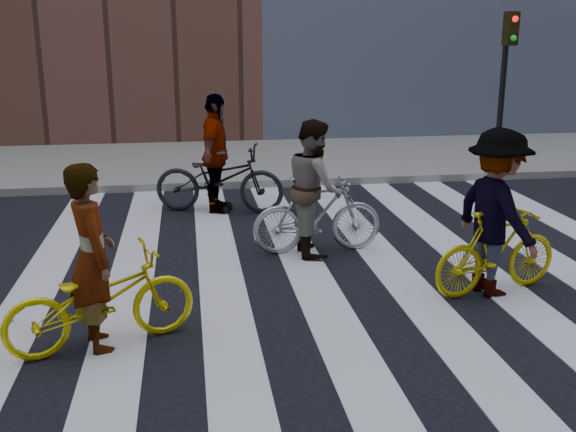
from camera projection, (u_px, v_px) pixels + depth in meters
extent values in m
plane|color=black|center=(354.00, 276.00, 8.42)|extent=(100.00, 100.00, 0.00)
cube|color=gray|center=(275.00, 160.00, 15.55)|extent=(100.00, 5.00, 0.15)
cube|color=silver|center=(33.00, 293.00, 7.87)|extent=(0.55, 10.00, 0.01)
cube|color=silver|center=(129.00, 287.00, 8.02)|extent=(0.55, 10.00, 0.01)
cube|color=silver|center=(222.00, 282.00, 8.18)|extent=(0.55, 10.00, 0.01)
cube|color=silver|center=(311.00, 278.00, 8.34)|extent=(0.55, 10.00, 0.01)
cube|color=silver|center=(396.00, 273.00, 8.50)|extent=(0.55, 10.00, 0.01)
cube|color=silver|center=(479.00, 269.00, 8.66)|extent=(0.55, 10.00, 0.01)
cube|color=silver|center=(558.00, 264.00, 8.81)|extent=(0.55, 10.00, 0.01)
cylinder|color=black|center=(501.00, 99.00, 13.77)|extent=(0.12, 0.12, 3.20)
cube|color=black|center=(511.00, 29.00, 13.26)|extent=(0.22, 0.28, 0.65)
sphere|color=red|center=(515.00, 19.00, 13.07)|extent=(0.12, 0.12, 0.12)
sphere|color=#0CCC26|center=(514.00, 38.00, 13.16)|extent=(0.12, 0.12, 0.12)
imported|color=yellow|center=(101.00, 300.00, 6.43)|extent=(1.94, 1.21, 0.96)
imported|color=#A5A8AE|center=(317.00, 215.00, 9.18)|extent=(1.81, 0.57, 1.08)
imported|color=#C6B70B|center=(497.00, 251.00, 7.76)|extent=(1.74, 0.86, 1.00)
imported|color=black|center=(219.00, 179.00, 11.26)|extent=(2.29, 1.29, 1.14)
imported|color=slate|center=(92.00, 258.00, 6.31)|extent=(0.63, 0.77, 1.81)
imported|color=slate|center=(314.00, 187.00, 9.07)|extent=(0.73, 0.92, 1.84)
imported|color=slate|center=(496.00, 213.00, 7.63)|extent=(0.99, 1.38, 1.93)
imported|color=slate|center=(216.00, 154.00, 11.14)|extent=(0.76, 1.24, 1.98)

